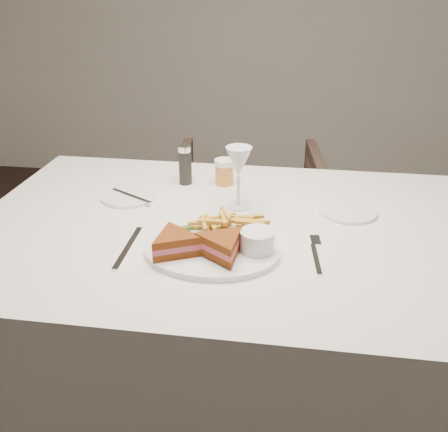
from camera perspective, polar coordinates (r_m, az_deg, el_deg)
table at (r=1.52m, az=0.28°, el=-13.72°), size 1.36×0.91×0.75m
chair_far at (r=2.33m, az=2.84°, el=0.52°), size 0.72×0.69×0.68m
table_setting at (r=1.25m, az=-0.38°, el=-0.47°), size 0.79×0.62×0.18m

